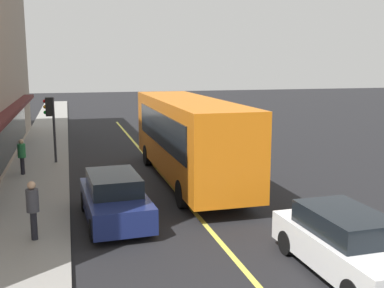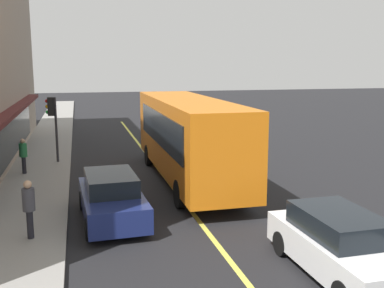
{
  "view_description": "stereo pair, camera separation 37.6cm",
  "coord_description": "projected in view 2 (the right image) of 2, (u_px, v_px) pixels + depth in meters",
  "views": [
    {
      "loc": [
        -21.29,
        3.96,
        4.96
      ],
      "look_at": [
        -2.96,
        -1.03,
        1.6
      ],
      "focal_mm": 42.7,
      "sensor_mm": 36.0,
      "label": 1
    },
    {
      "loc": [
        -21.39,
        3.6,
        4.96
      ],
      "look_at": [
        -2.96,
        -1.03,
        1.6
      ],
      "focal_mm": 42.7,
      "sensor_mm": 36.0,
      "label": 2
    }
  ],
  "objects": [
    {
      "name": "ground",
      "position": [
        157.0,
        167.0,
        22.15
      ],
      "size": [
        120.0,
        120.0,
        0.0
      ],
      "primitive_type": "plane",
      "color": "black"
    },
    {
      "name": "sidewalk",
      "position": [
        40.0,
        172.0,
        20.84
      ],
      "size": [
        80.0,
        2.71,
        0.15
      ],
      "primitive_type": "cube",
      "color": "gray",
      "rests_on": "ground"
    },
    {
      "name": "traffic_light",
      "position": [
        52.0,
        114.0,
        22.22
      ],
      "size": [
        0.3,
        0.52,
        3.2
      ],
      "color": "#2D2D33",
      "rests_on": "sidewalk"
    },
    {
      "name": "car_navy",
      "position": [
        112.0,
        198.0,
        14.5
      ],
      "size": [
        4.38,
        2.03,
        1.52
      ],
      "color": "navy",
      "rests_on": "ground"
    },
    {
      "name": "pedestrian_waiting",
      "position": [
        23.0,
        153.0,
        20.07
      ],
      "size": [
        0.34,
        0.34,
        1.56
      ],
      "color": "black",
      "rests_on": "sidewalk"
    },
    {
      "name": "car_white",
      "position": [
        340.0,
        245.0,
        10.75
      ],
      "size": [
        4.33,
        1.92,
        1.52
      ],
      "color": "white",
      "rests_on": "ground"
    },
    {
      "name": "lane_centre_stripe",
      "position": [
        157.0,
        167.0,
        22.15
      ],
      "size": [
        36.0,
        0.16,
        0.01
      ],
      "primitive_type": "cube",
      "color": "#D8D14C",
      "rests_on": "ground"
    },
    {
      "name": "pedestrian_by_curb",
      "position": [
        29.0,
        204.0,
        12.57
      ],
      "size": [
        0.34,
        0.34,
        1.66
      ],
      "color": "black",
      "rests_on": "sidewalk"
    },
    {
      "name": "bus",
      "position": [
        188.0,
        135.0,
        19.22
      ],
      "size": [
        11.14,
        2.62,
        3.5
      ],
      "color": "orange",
      "rests_on": "ground"
    }
  ]
}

